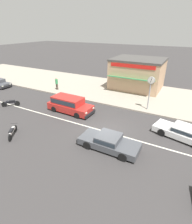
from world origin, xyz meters
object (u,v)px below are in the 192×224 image
object	(u,v)px
pedestrian_near_clock	(57,83)
shopfront_corner_warung	(137,73)
sedan_dark_grey_0	(109,141)
motorcycle_0	(12,131)
sedan_white_5	(183,132)
motorcycle_1	(10,103)
minivan_red_3	(69,104)
street_clock	(151,85)

from	to	relation	value
pedestrian_near_clock	shopfront_corner_warung	bearing A→B (deg)	33.13
sedan_dark_grey_0	motorcycle_0	bearing A→B (deg)	-163.23
motorcycle_0	pedestrian_near_clock	size ratio (longest dim) A/B	0.97
sedan_white_5	pedestrian_near_clock	world-z (taller)	pedestrian_near_clock
pedestrian_near_clock	motorcycle_1	bearing A→B (deg)	-99.49
sedan_dark_grey_0	pedestrian_near_clock	distance (m)	14.24
sedan_dark_grey_0	motorcycle_1	size ratio (longest dim) A/B	2.98
sedan_dark_grey_0	motorcycle_0	xyz separation A→B (m)	(-7.47, -2.25, -0.11)
sedan_dark_grey_0	motorcycle_0	distance (m)	7.80
sedan_white_5	motorcycle_1	size ratio (longest dim) A/B	3.16
motorcycle_0	minivan_red_3	bearing A→B (deg)	77.46
street_clock	shopfront_corner_warung	xyz separation A→B (m)	(-3.20, 6.63, -0.59)
sedan_white_5	motorcycle_0	bearing A→B (deg)	-153.08
sedan_dark_grey_0	minivan_red_3	distance (m)	7.17
sedan_white_5	shopfront_corner_warung	size ratio (longest dim) A/B	0.70
minivan_red_3	sedan_white_5	xyz separation A→B (m)	(10.79, 0.23, -0.31)
minivan_red_3	street_clock	xyz separation A→B (m)	(7.10, 4.05, 1.92)
sedan_dark_grey_0	motorcycle_1	bearing A→B (deg)	172.77
minivan_red_3	shopfront_corner_warung	bearing A→B (deg)	69.93
minivan_red_3	shopfront_corner_warung	world-z (taller)	shopfront_corner_warung
street_clock	shopfront_corner_warung	size ratio (longest dim) A/B	0.51
shopfront_corner_warung	sedan_white_5	bearing A→B (deg)	-56.63
minivan_red_3	sedan_dark_grey_0	bearing A→B (deg)	-30.79
pedestrian_near_clock	shopfront_corner_warung	size ratio (longest dim) A/B	0.25
sedan_white_5	street_clock	xyz separation A→B (m)	(-3.69, 3.82, 2.24)
motorcycle_0	shopfront_corner_warung	size ratio (longest dim) A/B	0.24
minivan_red_3	motorcycle_0	bearing A→B (deg)	-102.54
motorcycle_0	pedestrian_near_clock	xyz separation A→B (m)	(-4.12, 10.50, 0.71)
sedan_dark_grey_0	shopfront_corner_warung	distance (m)	14.62
sedan_white_5	street_clock	bearing A→B (deg)	133.98
motorcycle_1	street_clock	size ratio (longest dim) A/B	0.43
shopfront_corner_warung	motorcycle_0	bearing A→B (deg)	-107.46
minivan_red_3	motorcycle_1	world-z (taller)	minivan_red_3
minivan_red_3	street_clock	size ratio (longest dim) A/B	1.40
motorcycle_0	motorcycle_1	xyz separation A→B (m)	(-5.23, 3.86, 0.00)
sedan_dark_grey_0	pedestrian_near_clock	size ratio (longest dim) A/B	2.65
sedan_dark_grey_0	minivan_red_3	bearing A→B (deg)	149.21
shopfront_corner_warung	sedan_dark_grey_0	bearing A→B (deg)	-81.11
sedan_dark_grey_0	pedestrian_near_clock	xyz separation A→B (m)	(-11.59, 8.25, 0.60)
minivan_red_3	sedan_white_5	bearing A→B (deg)	1.23
street_clock	shopfront_corner_warung	bearing A→B (deg)	115.75
street_clock	minivan_red_3	bearing A→B (deg)	-150.30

